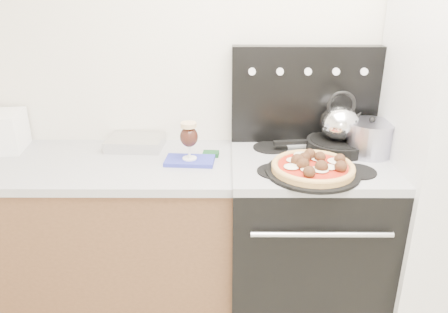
{
  "coord_description": "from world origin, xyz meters",
  "views": [
    {
      "loc": [
        -0.33,
        -0.78,
        1.73
      ],
      "look_at": [
        -0.34,
        1.05,
        0.98
      ],
      "focal_mm": 35.0,
      "sensor_mm": 36.0,
      "label": 1
    }
  ],
  "objects_px": {
    "tea_kettle": "(340,120)",
    "pizza_pan": "(312,172)",
    "stove_body": "(304,243)",
    "beer_glass": "(189,141)",
    "oven_mitt": "(190,161)",
    "pizza": "(313,165)",
    "stock_pot": "(370,139)",
    "skillet": "(337,145)",
    "base_cabinet": "(96,242)"
  },
  "relations": [
    {
      "from": "oven_mitt",
      "to": "skillet",
      "type": "bearing_deg",
      "value": 9.01
    },
    {
      "from": "tea_kettle",
      "to": "pizza_pan",
      "type": "bearing_deg",
      "value": -119.54
    },
    {
      "from": "base_cabinet",
      "to": "oven_mitt",
      "type": "relative_size",
      "value": 6.15
    },
    {
      "from": "pizza_pan",
      "to": "skillet",
      "type": "height_order",
      "value": "skillet"
    },
    {
      "from": "tea_kettle",
      "to": "stock_pot",
      "type": "bearing_deg",
      "value": -19.57
    },
    {
      "from": "tea_kettle",
      "to": "pizza",
      "type": "bearing_deg",
      "value": -119.54
    },
    {
      "from": "pizza_pan",
      "to": "skillet",
      "type": "distance_m",
      "value": 0.34
    },
    {
      "from": "skillet",
      "to": "tea_kettle",
      "type": "relative_size",
      "value": 1.47
    },
    {
      "from": "beer_glass",
      "to": "oven_mitt",
      "type": "bearing_deg",
      "value": 0.0
    },
    {
      "from": "oven_mitt",
      "to": "pizza",
      "type": "xyz_separation_m",
      "value": [
        0.56,
        -0.17,
        0.05
      ]
    },
    {
      "from": "beer_glass",
      "to": "stove_body",
      "type": "bearing_deg",
      "value": -0.29
    },
    {
      "from": "pizza",
      "to": "tea_kettle",
      "type": "relative_size",
      "value": 1.74
    },
    {
      "from": "pizza",
      "to": "skillet",
      "type": "bearing_deg",
      "value": 58.4
    },
    {
      "from": "pizza",
      "to": "tea_kettle",
      "type": "distance_m",
      "value": 0.36
    },
    {
      "from": "base_cabinet",
      "to": "pizza",
      "type": "relative_size",
      "value": 3.95
    },
    {
      "from": "skillet",
      "to": "beer_glass",
      "type": "bearing_deg",
      "value": -170.99
    },
    {
      "from": "pizza",
      "to": "skillet",
      "type": "relative_size",
      "value": 1.19
    },
    {
      "from": "oven_mitt",
      "to": "pizza_pan",
      "type": "bearing_deg",
      "value": -16.8
    },
    {
      "from": "stock_pot",
      "to": "oven_mitt",
      "type": "bearing_deg",
      "value": -175.99
    },
    {
      "from": "stove_body",
      "to": "stock_pot",
      "type": "distance_m",
      "value": 0.64
    },
    {
      "from": "pizza_pan",
      "to": "pizza",
      "type": "height_order",
      "value": "pizza"
    },
    {
      "from": "oven_mitt",
      "to": "skillet",
      "type": "height_order",
      "value": "skillet"
    },
    {
      "from": "oven_mitt",
      "to": "pizza_pan",
      "type": "distance_m",
      "value": 0.59
    },
    {
      "from": "stove_body",
      "to": "oven_mitt",
      "type": "relative_size",
      "value": 3.73
    },
    {
      "from": "stove_body",
      "to": "tea_kettle",
      "type": "relative_size",
      "value": 4.17
    },
    {
      "from": "stove_body",
      "to": "oven_mitt",
      "type": "distance_m",
      "value": 0.75
    },
    {
      "from": "beer_glass",
      "to": "skillet",
      "type": "bearing_deg",
      "value": 9.01
    },
    {
      "from": "oven_mitt",
      "to": "tea_kettle",
      "type": "height_order",
      "value": "tea_kettle"
    },
    {
      "from": "base_cabinet",
      "to": "stove_body",
      "type": "distance_m",
      "value": 1.11
    },
    {
      "from": "beer_glass",
      "to": "pizza_pan",
      "type": "relative_size",
      "value": 0.45
    },
    {
      "from": "stove_body",
      "to": "beer_glass",
      "type": "distance_m",
      "value": 0.82
    },
    {
      "from": "oven_mitt",
      "to": "tea_kettle",
      "type": "relative_size",
      "value": 1.12
    },
    {
      "from": "skillet",
      "to": "pizza_pan",
      "type": "bearing_deg",
      "value": -121.6
    },
    {
      "from": "beer_glass",
      "to": "pizza",
      "type": "xyz_separation_m",
      "value": [
        0.56,
        -0.17,
        -0.05
      ]
    },
    {
      "from": "pizza_pan",
      "to": "stock_pot",
      "type": "bearing_deg",
      "value": 36.15
    },
    {
      "from": "stove_body",
      "to": "base_cabinet",
      "type": "bearing_deg",
      "value": 178.7
    },
    {
      "from": "base_cabinet",
      "to": "pizza",
      "type": "xyz_separation_m",
      "value": [
        1.08,
        -0.19,
        0.53
      ]
    },
    {
      "from": "stove_body",
      "to": "beer_glass",
      "type": "relative_size",
      "value": 4.69
    },
    {
      "from": "oven_mitt",
      "to": "pizza",
      "type": "distance_m",
      "value": 0.59
    },
    {
      "from": "stove_body",
      "to": "pizza",
      "type": "height_order",
      "value": "pizza"
    },
    {
      "from": "tea_kettle",
      "to": "stock_pot",
      "type": "distance_m",
      "value": 0.17
    },
    {
      "from": "pizza_pan",
      "to": "pizza",
      "type": "xyz_separation_m",
      "value": [
        -0.0,
        0.0,
        0.03
      ]
    },
    {
      "from": "beer_glass",
      "to": "pizza",
      "type": "relative_size",
      "value": 0.51
    },
    {
      "from": "beer_glass",
      "to": "pizza_pan",
      "type": "distance_m",
      "value": 0.6
    },
    {
      "from": "stock_pot",
      "to": "tea_kettle",
      "type": "bearing_deg",
      "value": 158.38
    },
    {
      "from": "oven_mitt",
      "to": "skillet",
      "type": "xyz_separation_m",
      "value": [
        0.74,
        0.12,
        0.04
      ]
    },
    {
      "from": "pizza",
      "to": "skillet",
      "type": "xyz_separation_m",
      "value": [
        0.18,
        0.29,
        -0.01
      ]
    },
    {
      "from": "beer_glass",
      "to": "base_cabinet",
      "type": "bearing_deg",
      "value": 177.56
    },
    {
      "from": "skillet",
      "to": "stock_pot",
      "type": "xyz_separation_m",
      "value": [
        0.14,
        -0.06,
        0.05
      ]
    },
    {
      "from": "skillet",
      "to": "stock_pot",
      "type": "bearing_deg",
      "value": -21.62
    }
  ]
}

